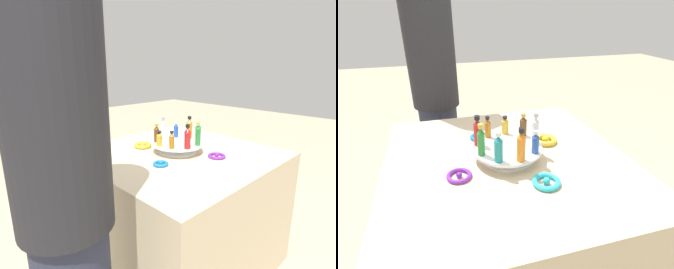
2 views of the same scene
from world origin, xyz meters
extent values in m
cube|color=beige|center=(0.00, 0.00, 0.37)|extent=(1.04, 1.04, 0.74)
cylinder|color=white|center=(0.00, 0.00, 0.74)|extent=(0.23, 0.23, 0.01)
cylinder|color=white|center=(0.00, 0.00, 0.77)|extent=(0.12, 0.12, 0.04)
cylinder|color=white|center=(0.00, 0.00, 0.79)|extent=(0.30, 0.30, 0.01)
cylinder|color=#234CAD|center=(0.08, 0.09, 0.83)|extent=(0.03, 0.03, 0.07)
cone|color=#234CAD|center=(0.08, 0.09, 0.88)|extent=(0.03, 0.03, 0.02)
cylinder|color=silver|center=(0.08, 0.09, 0.89)|extent=(0.02, 0.02, 0.01)
cylinder|color=silver|center=(0.00, 0.13, 0.85)|extent=(0.03, 0.03, 0.10)
cone|color=silver|center=(0.00, 0.13, 0.91)|extent=(0.03, 0.03, 0.02)
cylinder|color=#B2B2B7|center=(0.00, 0.13, 0.93)|extent=(0.02, 0.02, 0.02)
cylinder|color=brown|center=(-0.08, 0.10, 0.84)|extent=(0.03, 0.03, 0.08)
cone|color=brown|center=(-0.08, 0.10, 0.89)|extent=(0.03, 0.03, 0.02)
cylinder|color=#B79338|center=(-0.08, 0.10, 0.90)|extent=(0.02, 0.02, 0.01)
cylinder|color=gold|center=(-0.12, 0.02, 0.83)|extent=(0.03, 0.03, 0.06)
cone|color=gold|center=(-0.12, 0.02, 0.87)|extent=(0.03, 0.03, 0.01)
cylinder|color=black|center=(-0.12, 0.02, 0.88)|extent=(0.02, 0.02, 0.01)
cylinder|color=#AD6B19|center=(-0.11, -0.06, 0.83)|extent=(0.03, 0.03, 0.07)
cone|color=#AD6B19|center=(-0.11, -0.06, 0.88)|extent=(0.03, 0.03, 0.02)
cylinder|color=black|center=(-0.11, -0.06, 0.89)|extent=(0.02, 0.02, 0.01)
cylinder|color=#B21E23|center=(-0.05, -0.12, 0.85)|extent=(0.04, 0.04, 0.10)
cone|color=#B21E23|center=(-0.05, -0.12, 0.91)|extent=(0.03, 0.03, 0.02)
cylinder|color=black|center=(-0.05, -0.12, 0.93)|extent=(0.02, 0.02, 0.02)
cylinder|color=#288438|center=(0.04, -0.12, 0.85)|extent=(0.03, 0.03, 0.10)
cone|color=#288438|center=(0.04, -0.12, 0.91)|extent=(0.03, 0.03, 0.02)
cylinder|color=gold|center=(0.04, -0.12, 0.93)|extent=(0.02, 0.02, 0.02)
cylinder|color=teal|center=(0.11, -0.07, 0.84)|extent=(0.03, 0.03, 0.09)
cone|color=teal|center=(0.11, -0.07, 0.90)|extent=(0.03, 0.03, 0.02)
cylinder|color=silver|center=(0.11, -0.07, 0.92)|extent=(0.02, 0.02, 0.02)
cylinder|color=orange|center=(0.12, 0.02, 0.85)|extent=(0.03, 0.03, 0.10)
cone|color=orange|center=(0.12, 0.02, 0.91)|extent=(0.03, 0.03, 0.02)
cylinder|color=black|center=(0.12, 0.02, 0.93)|extent=(0.02, 0.02, 0.02)
torus|color=#2DB7CC|center=(0.22, 0.09, 0.75)|extent=(0.11, 0.11, 0.02)
sphere|color=#2DB7CC|center=(0.22, 0.09, 0.75)|extent=(0.03, 0.03, 0.03)
torus|color=gold|center=(-0.09, 0.22, 0.75)|extent=(0.11, 0.11, 0.03)
sphere|color=gold|center=(-0.09, 0.22, 0.76)|extent=(0.04, 0.04, 0.04)
torus|color=blue|center=(-0.22, -0.09, 0.75)|extent=(0.08, 0.08, 0.02)
sphere|color=blue|center=(-0.22, -0.09, 0.75)|extent=(0.02, 0.02, 0.02)
torus|color=purple|center=(0.09, -0.22, 0.75)|extent=(0.10, 0.10, 0.02)
sphere|color=purple|center=(0.09, -0.22, 0.75)|extent=(0.02, 0.02, 0.02)
cylinder|color=#282D42|center=(-0.79, -0.27, 0.37)|extent=(0.26, 0.26, 0.74)
cylinder|color=#232328|center=(-0.79, -0.27, 1.17)|extent=(0.30, 0.30, 0.85)
camera|label=1|loc=(-1.08, -1.03, 1.24)|focal=28.00mm
camera|label=2|loc=(0.95, -0.27, 1.34)|focal=28.00mm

